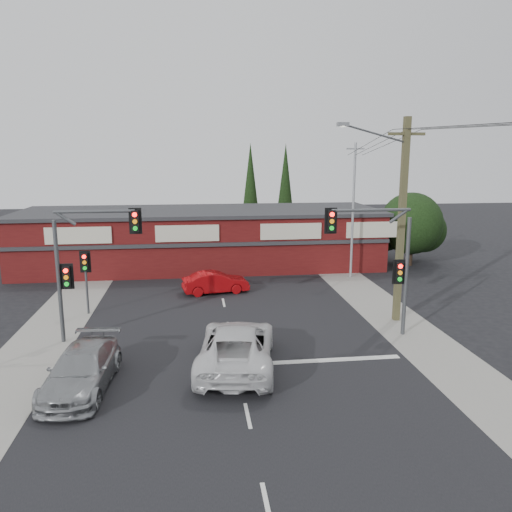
{
  "coord_description": "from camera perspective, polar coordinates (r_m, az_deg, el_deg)",
  "views": [
    {
      "loc": [
        -1.58,
        -20.07,
        8.28
      ],
      "look_at": [
        1.34,
        3.0,
        3.5
      ],
      "focal_mm": 35.0,
      "sensor_mm": 36.0,
      "label": 1
    }
  ],
  "objects": [
    {
      "name": "lane_dashes",
      "position": [
        26.43,
        -3.44,
        -6.64
      ],
      "size": [
        0.12,
        47.56,
        0.01
      ],
      "color": "silver",
      "rests_on": "ground"
    },
    {
      "name": "shop_building",
      "position": [
        37.57,
        -6.22,
        2.12
      ],
      "size": [
        27.3,
        8.4,
        4.22
      ],
      "color": "#490E0F",
      "rests_on": "ground"
    },
    {
      "name": "verge_left",
      "position": [
        27.29,
        -21.68,
        -6.88
      ],
      "size": [
        3.0,
        70.0,
        0.02
      ],
      "primitive_type": "cube",
      "color": "gray",
      "rests_on": "ground"
    },
    {
      "name": "tree_cluster",
      "position": [
        39.43,
        17.27,
        3.24
      ],
      "size": [
        5.9,
        5.1,
        5.5
      ],
      "color": "#2D2116",
      "rests_on": "ground"
    },
    {
      "name": "verge_right",
      "position": [
        28.26,
        14.11,
        -5.77
      ],
      "size": [
        3.0,
        70.0,
        0.02
      ],
      "primitive_type": "cube",
      "color": "gray",
      "rests_on": "ground"
    },
    {
      "name": "ground",
      "position": [
        21.77,
        -2.55,
        -10.76
      ],
      "size": [
        120.0,
        120.0,
        0.0
      ],
      "primitive_type": "plane",
      "color": "black",
      "rests_on": "ground"
    },
    {
      "name": "conifer_near",
      "position": [
        44.45,
        -0.63,
        7.99
      ],
      "size": [
        1.8,
        1.8,
        9.25
      ],
      "color": "#2D2116",
      "rests_on": "ground"
    },
    {
      "name": "utility_pole",
      "position": [
        25.27,
        16.07,
        4.6
      ],
      "size": [
        4.38,
        0.59,
        10.0
      ],
      "color": "brown",
      "rests_on": "ground"
    },
    {
      "name": "traffic_mast_right",
      "position": [
        23.11,
        14.36,
        0.43
      ],
      "size": [
        3.96,
        0.27,
        5.97
      ],
      "color": "#47494C",
      "rests_on": "ground"
    },
    {
      "name": "silver_suv",
      "position": [
        19.25,
        -19.29,
        -12.16
      ],
      "size": [
        2.45,
        5.21,
        1.47
      ],
      "primitive_type": "imported",
      "rotation": [
        0.0,
        0.0,
        -0.08
      ],
      "color": "#939597",
      "rests_on": "ground"
    },
    {
      "name": "white_suv",
      "position": [
        19.94,
        -2.22,
        -10.25
      ],
      "size": [
        3.74,
        6.53,
        1.72
      ],
      "primitive_type": "imported",
      "rotation": [
        0.0,
        0.0,
        2.99
      ],
      "color": "silver",
      "rests_on": "ground"
    },
    {
      "name": "road_strip",
      "position": [
        26.45,
        -3.44,
        -6.65
      ],
      "size": [
        14.0,
        70.0,
        0.01
      ],
      "primitive_type": "cube",
      "color": "black",
      "rests_on": "ground"
    },
    {
      "name": "traffic_mast_left",
      "position": [
        23.02,
        -19.23,
        0.05
      ],
      "size": [
        3.77,
        0.27,
        5.97
      ],
      "color": "#47494C",
      "rests_on": "ground"
    },
    {
      "name": "red_sedan",
      "position": [
        30.28,
        -4.64,
        -3.02
      ],
      "size": [
        4.14,
        2.0,
        1.31
      ],
      "primitive_type": "imported",
      "rotation": [
        0.0,
        0.0,
        1.73
      ],
      "color": "#A20A0D",
      "rests_on": "ground"
    },
    {
      "name": "pedestal_signal",
      "position": [
        27.32,
        -18.91,
        -1.45
      ],
      "size": [
        0.55,
        0.27,
        3.38
      ],
      "color": "#47494C",
      "rests_on": "ground"
    },
    {
      "name": "power_lines",
      "position": [
        20.28,
        23.12,
        12.85
      ],
      "size": [
        2.01,
        29.0,
        1.22
      ],
      "color": "black",
      "rests_on": "ground"
    },
    {
      "name": "steel_pole",
      "position": [
        33.96,
        11.04,
        5.35
      ],
      "size": [
        1.2,
        0.16,
        9.0
      ],
      "color": "gray",
      "rests_on": "ground"
    },
    {
      "name": "stop_line",
      "position": [
        20.95,
        7.59,
        -11.74
      ],
      "size": [
        6.5,
        0.35,
        0.01
      ],
      "primitive_type": "cube",
      "color": "silver",
      "rests_on": "ground"
    },
    {
      "name": "conifer_far",
      "position": [
        46.95,
        3.37,
        8.17
      ],
      "size": [
        1.8,
        1.8,
        9.25
      ],
      "color": "#2D2116",
      "rests_on": "ground"
    }
  ]
}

